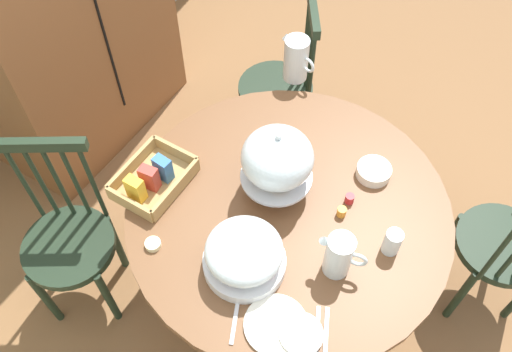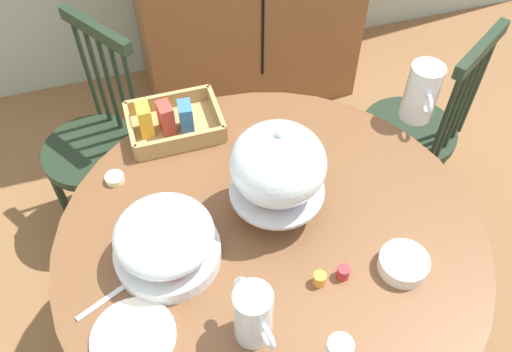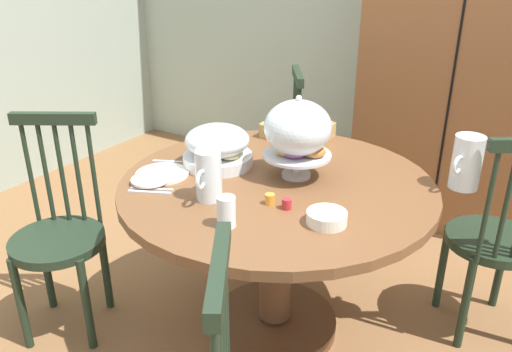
% 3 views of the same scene
% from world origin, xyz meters
% --- Properties ---
extents(ground_plane, '(10.00, 10.00, 0.00)m').
position_xyz_m(ground_plane, '(0.00, 0.00, 0.00)').
color(ground_plane, brown).
extents(dining_table, '(1.28, 1.28, 0.74)m').
position_xyz_m(dining_table, '(-0.03, -0.03, 0.54)').
color(dining_table, brown).
rests_on(dining_table, ground_plane).
extents(windsor_chair_near_window, '(0.46, 0.46, 0.97)m').
position_xyz_m(windsor_chair_near_window, '(0.77, 0.45, 0.45)').
color(windsor_chair_near_window, '#1E2D1E').
rests_on(windsor_chair_near_window, ground_plane).
extents(windsor_chair_by_cabinet, '(0.46, 0.46, 0.97)m').
position_xyz_m(windsor_chair_by_cabinet, '(-0.51, 0.77, 0.45)').
color(windsor_chair_by_cabinet, '#1E2D1E').
rests_on(windsor_chair_by_cabinet, ground_plane).
extents(windsor_chair_far_side, '(0.46, 0.46, 0.97)m').
position_xyz_m(windsor_chair_far_side, '(0.44, -0.85, 0.45)').
color(windsor_chair_far_side, '#1E2D1E').
rests_on(windsor_chair_far_side, ground_plane).
extents(pastry_stand_with_dome, '(0.28, 0.28, 0.34)m').
position_xyz_m(pastry_stand_with_dome, '(0.02, 0.05, 0.94)').
color(pastry_stand_with_dome, silver).
rests_on(pastry_stand_with_dome, dining_table).
extents(fruit_platter_covered, '(0.30, 0.30, 0.18)m').
position_xyz_m(fruit_platter_covered, '(-0.33, -0.02, 0.83)').
color(fruit_platter_covered, silver).
rests_on(fruit_platter_covered, dining_table).
extents(orange_juice_pitcher, '(0.10, 0.18, 0.19)m').
position_xyz_m(orange_juice_pitcher, '(-0.17, -0.31, 0.83)').
color(orange_juice_pitcher, silver).
rests_on(orange_juice_pitcher, dining_table).
extents(milk_pitcher, '(0.11, 0.19, 0.21)m').
position_xyz_m(milk_pitcher, '(0.62, 0.30, 0.84)').
color(milk_pitcher, silver).
rests_on(milk_pitcher, dining_table).
extents(cereal_basket, '(0.32, 0.24, 0.12)m').
position_xyz_m(cereal_basket, '(-0.22, 0.48, 0.78)').
color(cereal_basket, tan).
rests_on(cereal_basket, dining_table).
extents(china_plate_large, '(0.22, 0.22, 0.01)m').
position_xyz_m(china_plate_large, '(-0.46, -0.23, 0.75)').
color(china_plate_large, white).
rests_on(china_plate_large, dining_table).
extents(china_plate_small, '(0.15, 0.15, 0.01)m').
position_xyz_m(china_plate_small, '(-0.45, -0.32, 0.76)').
color(china_plate_small, white).
rests_on(china_plate_small, china_plate_large).
extents(cereal_bowl, '(0.14, 0.14, 0.04)m').
position_xyz_m(cereal_bowl, '(0.29, -0.25, 0.76)').
color(cereal_bowl, white).
rests_on(cereal_bowl, dining_table).
extents(drinking_glass, '(0.06, 0.06, 0.11)m').
position_xyz_m(drinking_glass, '(0.01, -0.44, 0.80)').
color(drinking_glass, silver).
rests_on(drinking_glass, dining_table).
extents(butter_dish, '(0.06, 0.06, 0.02)m').
position_xyz_m(butter_dish, '(-0.44, 0.31, 0.75)').
color(butter_dish, beige).
rests_on(butter_dish, dining_table).
extents(jam_jar_strawberry, '(0.04, 0.04, 0.04)m').
position_xyz_m(jam_jar_strawberry, '(0.12, -0.22, 0.76)').
color(jam_jar_strawberry, '#B7282D').
rests_on(jam_jar_strawberry, dining_table).
extents(jam_jar_apricot, '(0.04, 0.04, 0.04)m').
position_xyz_m(jam_jar_apricot, '(0.05, -0.22, 0.76)').
color(jam_jar_apricot, orange).
rests_on(jam_jar_apricot, dining_table).
extents(table_knife, '(0.16, 0.08, 0.01)m').
position_xyz_m(table_knife, '(-0.41, -0.36, 0.74)').
color(table_knife, silver).
rests_on(table_knife, dining_table).
extents(dinner_fork, '(0.16, 0.08, 0.01)m').
position_xyz_m(dinner_fork, '(-0.39, -0.39, 0.74)').
color(dinner_fork, silver).
rests_on(dinner_fork, dining_table).
extents(soup_spoon, '(0.16, 0.08, 0.01)m').
position_xyz_m(soup_spoon, '(-0.52, -0.10, 0.74)').
color(soup_spoon, silver).
rests_on(soup_spoon, dining_table).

